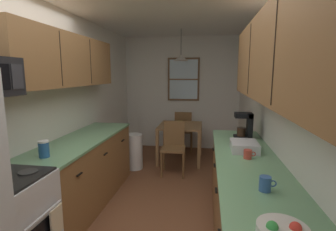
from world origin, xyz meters
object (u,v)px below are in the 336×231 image
Objects in this scene: dining_chair_far at (183,129)px; coffee_maker at (246,125)px; table_serving_bowl at (180,123)px; mug_by_coffeemaker at (265,184)px; mug_spare at (248,154)px; storage_canister at (44,149)px; dining_chair_near at (174,145)px; trash_bin at (134,151)px; fruit_bowl at (283,231)px; dish_rack at (244,146)px; stove_range at (5,231)px; dining_table at (180,131)px.

coffee_maker is at bearing -65.45° from dining_chair_far.
mug_by_coffeemaker is at bearing -73.16° from table_serving_bowl.
dining_chair_far is at bearing 106.73° from mug_spare.
coffee_maker reaches higher than mug_by_coffeemaker.
dining_chair_near is at bearing 62.98° from storage_canister.
dining_chair_near is at bearing 111.72° from mug_by_coffeemaker.
mug_spare is at bearing -47.30° from trash_bin.
table_serving_bowl is at bearing 104.12° from fruit_bowl.
mug_by_coffeemaker reaches higher than table_serving_bowl.
dish_rack is at bearing -57.20° from dining_chair_near.
stove_range is at bearing 168.59° from fruit_bowl.
dining_chair_near is 1.40× the size of trash_bin.
dish_rack is (-0.00, 0.26, 0.01)m from mug_spare.
mug_spare is 0.34× the size of dish_rack.
coffee_maker is at bearing -57.14° from dining_table.
stove_range is at bearing -157.32° from mug_spare.
dining_table is 2.35m from dish_rack.
dining_table is 1.37× the size of trash_bin.
dining_chair_near is 2.76× the size of coffee_maker.
trash_bin is 3.13m from mug_by_coffeemaker.
dining_table is 7.57× the size of mug_spare.
dish_rack is 2.38m from table_serving_bowl.
table_serving_bowl is at bearing 106.84° from mug_by_coffeemaker.
fruit_bowl is at bearing -78.09° from dining_chair_far.
dining_chair_near is 1.00× the size of dining_chair_far.
stove_range reaches higher than storage_canister.
dish_rack reaches higher than dining_chair_far.
dining_table is 0.15m from table_serving_bowl.
stove_range reaches higher than dining_chair_near.
trash_bin is at bearing -122.76° from dining_chair_far.
dining_chair_near and dining_chair_far have the same top height.
mug_by_coffeemaker is (1.71, -2.54, 0.63)m from trash_bin.
dining_chair_far is 5.33× the size of table_serving_bowl.
dish_rack is (1.70, -1.58, 0.63)m from trash_bin.
fruit_bowl is (-0.03, -0.53, -0.02)m from mug_by_coffeemaker.
dining_chair_near is 7.56× the size of mug_by_coffeemaker.
fruit_bowl is at bearing -90.65° from mug_spare.
stove_range is 2.78m from dining_chair_near.
fruit_bowl is (-0.01, -1.23, -0.01)m from mug_spare.
dining_chair_near is 2.65× the size of dish_rack.
mug_spare is at bearing -69.13° from dining_table.
dining_chair_near is 3.49× the size of fruit_bowl.
dining_chair_far is 2.49m from coffee_maker.
fruit_bowl is at bearing -11.41° from stove_range.
dining_chair_far is 3.49× the size of fruit_bowl.
mug_spare is (0.92, -3.05, 0.44)m from dining_chair_far.
dining_chair_near is 2.05m from mug_spare.
mug_by_coffeemaker is 0.35× the size of dish_rack.
mug_by_coffeemaker is at bearing -92.88° from coffee_maker.
storage_canister is 2.36m from coffee_maker.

